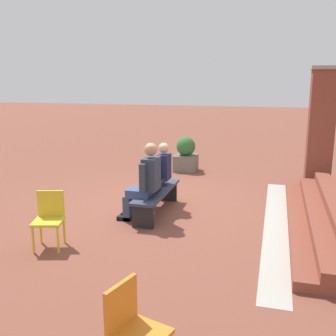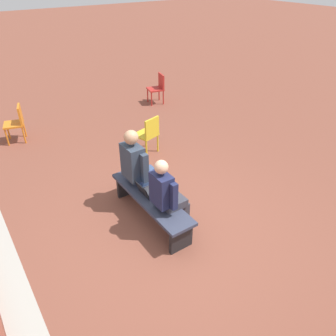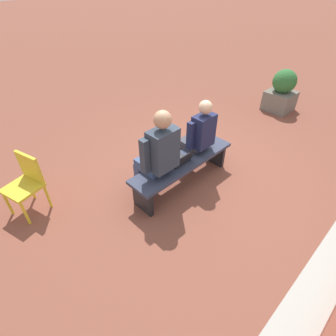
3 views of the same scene
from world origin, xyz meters
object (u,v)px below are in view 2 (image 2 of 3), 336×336
Objects in this scene: person_student at (168,194)px; laptop at (147,191)px; bench at (151,201)px; plastic_chair_mid_courtyard at (17,121)px; plastic_chair_foreground at (148,133)px; person_adult at (139,166)px; plastic_chair_far_right at (158,87)px.

person_student is 0.50m from laptop.
person_student is (-0.37, -0.06, 0.34)m from bench.
person_student is at bearing -170.17° from bench.
plastic_chair_mid_courtyard is 1.00× the size of plastic_chair_foreground.
laptop is 2.11m from plastic_chair_foreground.
person_adult is at bearing -162.98° from plastic_chair_mid_courtyard.
plastic_chair_foreground is (1.42, -1.04, -0.26)m from person_adult.
laptop is (-0.37, 0.08, -0.24)m from person_adult.
person_student is at bearing -166.06° from plastic_chair_mid_courtyard.
person_adult is (0.82, -0.01, 0.05)m from person_student.
person_adult is 1.68× the size of plastic_chair_far_right.
plastic_chair_far_right is (4.21, -2.93, -0.02)m from laptop.
bench is 5.19m from plastic_chair_far_right.
person_adult reaches higher than plastic_chair_mid_courtyard.
person_student is 0.91× the size of person_adult.
person_adult reaches higher than bench.
plastic_chair_mid_courtyard is (3.99, 1.02, -0.02)m from laptop.
person_student is at bearing 148.45° from plastic_chair_far_right.
person_adult is at bearing 143.40° from plastic_chair_far_right.
bench is at bearing 9.83° from person_student.
plastic_chair_far_right reaches higher than bench.
laptop is (0.45, 0.08, -0.19)m from person_student.
laptop is 0.38× the size of plastic_chair_foreground.
laptop is (0.08, 0.01, 0.15)m from bench.
laptop is at bearing 145.10° from plastic_chair_far_right.
plastic_chair_foreground is at bearing -135.77° from plastic_chair_mid_courtyard.
plastic_chair_foreground is at bearing -36.17° from person_adult.
laptop is 5.13m from plastic_chair_far_right.
person_student reaches higher than plastic_chair_mid_courtyard.
plastic_chair_mid_courtyard is (-0.22, 3.96, 0.00)m from plastic_chair_far_right.
bench is at bearing 170.94° from person_adult.
laptop reaches higher than bench.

